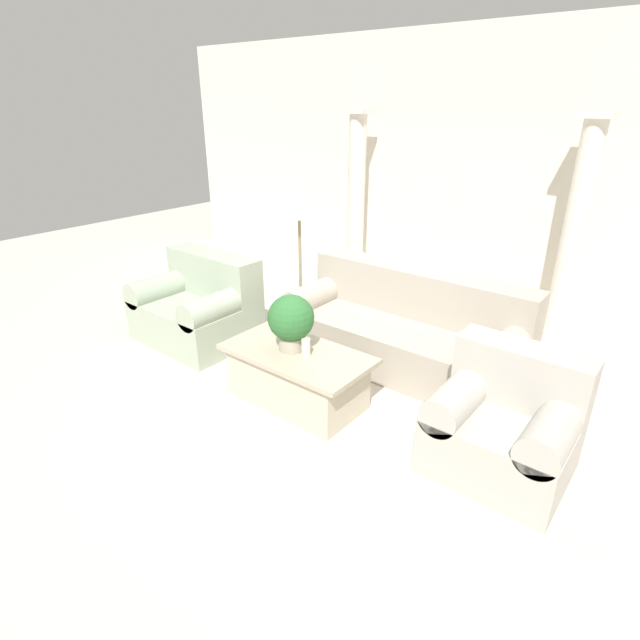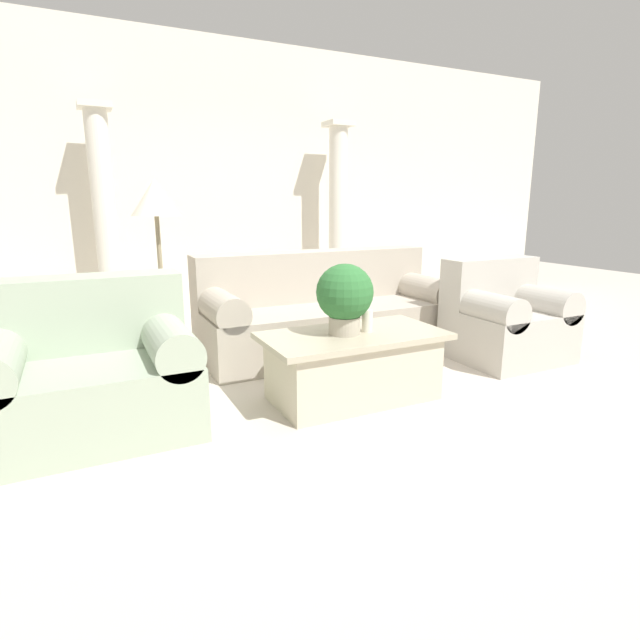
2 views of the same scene
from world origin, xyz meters
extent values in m
plane|color=beige|center=(0.00, 0.00, 0.00)|extent=(16.00, 16.00, 0.00)
cube|color=silver|center=(0.00, 2.69, 1.60)|extent=(10.00, 0.06, 3.20)
cube|color=#ADA393|center=(0.22, 0.59, 0.22)|extent=(2.31, 0.92, 0.44)
cube|color=#ADA393|center=(0.22, 0.89, 0.68)|extent=(2.31, 0.32, 0.46)
cylinder|color=#ADA393|center=(-0.79, 0.59, 0.52)|extent=(0.28, 0.92, 0.28)
cylinder|color=#ADA393|center=(1.24, 0.59, 0.52)|extent=(0.28, 0.92, 0.28)
cube|color=#A3B29A|center=(-1.80, -0.28, 0.22)|extent=(1.19, 0.92, 0.44)
cube|color=#A3B29A|center=(-1.80, 0.02, 0.68)|extent=(1.19, 0.32, 0.46)
cylinder|color=#A3B29A|center=(-2.26, -0.28, 0.52)|extent=(0.28, 0.92, 0.28)
cylinder|color=#A3B29A|center=(-1.35, -0.28, 0.52)|extent=(0.28, 0.92, 0.28)
cube|color=beige|center=(-0.14, -0.52, 0.22)|extent=(1.11, 0.59, 0.44)
cube|color=#B3A98F|center=(-0.14, -0.52, 0.46)|extent=(1.26, 0.67, 0.04)
cylinder|color=#B2A893|center=(-0.21, -0.51, 0.54)|extent=(0.22, 0.22, 0.12)
sphere|color=#2D6B33|center=(-0.21, -0.51, 0.77)|extent=(0.39, 0.39, 0.39)
cylinder|color=silver|center=(-0.04, -0.53, 0.56)|extent=(0.07, 0.07, 0.16)
cylinder|color=gray|center=(-1.20, 0.76, 0.01)|extent=(0.27, 0.27, 0.03)
cylinder|color=gray|center=(-1.20, 0.76, 0.64)|extent=(0.04, 0.04, 1.22)
cone|color=silver|center=(-1.20, 0.76, 1.39)|extent=(0.38, 0.38, 0.28)
cylinder|color=silver|center=(-1.50, 2.26, 1.12)|extent=(0.23, 0.23, 2.25)
cube|color=silver|center=(-1.50, 2.26, 2.28)|extent=(0.32, 0.32, 0.06)
cylinder|color=silver|center=(1.21, 2.26, 1.12)|extent=(0.23, 0.23, 2.25)
cube|color=silver|center=(1.21, 2.26, 2.28)|extent=(0.32, 0.32, 0.06)
cube|color=#B7B2A8|center=(1.54, -0.31, 0.22)|extent=(0.91, 0.79, 0.44)
cube|color=#B7B2A8|center=(1.54, -0.06, 0.65)|extent=(0.91, 0.28, 0.44)
cylinder|color=#B7B2A8|center=(1.22, -0.31, 0.49)|extent=(0.28, 0.79, 0.28)
cylinder|color=#B7B2A8|center=(1.85, -0.31, 0.49)|extent=(0.28, 0.79, 0.28)
camera|label=1|loc=(2.32, -3.30, 2.41)|focal=28.00mm
camera|label=2|loc=(-1.81, -3.40, 1.36)|focal=28.00mm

